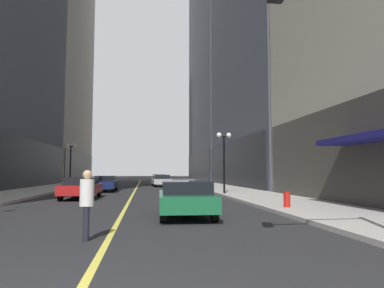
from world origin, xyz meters
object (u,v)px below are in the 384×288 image
object	(u,v)px
car_green	(185,197)
street_lamp_left_far	(71,155)
car_blue	(159,179)
pedestrian_in_white_shirt	(87,199)
street_lamp_right_mid	(224,149)
fire_hydrant_right	(287,201)
car_silver	(161,180)
car_navy	(105,183)
car_red	(82,187)

from	to	relation	value
car_green	street_lamp_left_far	xyz separation A→B (m)	(-8.77, 22.52, 2.54)
car_green	car_blue	bearing A→B (deg)	89.48
pedestrian_in_white_shirt	street_lamp_right_mid	size ratio (longest dim) A/B	0.38
car_blue	street_lamp_left_far	distance (m)	14.90
fire_hydrant_right	car_silver	bearing A→B (deg)	99.54
car_green	car_navy	distance (m)	17.94
pedestrian_in_white_shirt	street_lamp_left_far	xyz separation A→B (m)	(-5.88, 26.68, 2.27)
car_red	car_silver	bearing A→B (deg)	71.71
street_lamp_right_mid	fire_hydrant_right	xyz separation A→B (m)	(0.50, -9.74, -2.86)
car_green	pedestrian_in_white_shirt	bearing A→B (deg)	-124.88
car_green	street_lamp_right_mid	distance (m)	12.10
car_red	street_lamp_left_far	xyz separation A→B (m)	(-3.40, 13.15, 2.54)
car_silver	pedestrian_in_white_shirt	distance (m)	30.85
car_green	car_red	distance (m)	10.80
car_red	car_navy	distance (m)	7.93
pedestrian_in_white_shirt	street_lamp_right_mid	world-z (taller)	street_lamp_right_mid
car_red	street_lamp_right_mid	size ratio (longest dim) A/B	1.04
car_green	car_silver	size ratio (longest dim) A/B	0.99
car_green	street_lamp_right_mid	size ratio (longest dim) A/B	1.04
car_blue	fire_hydrant_right	bearing A→B (deg)	-82.65
car_red	pedestrian_in_white_shirt	world-z (taller)	pedestrian_in_white_shirt
car_silver	pedestrian_in_white_shirt	world-z (taller)	pedestrian_in_white_shirt
car_green	fire_hydrant_right	size ratio (longest dim) A/B	5.77
car_blue	street_lamp_left_far	xyz separation A→B (m)	(-9.08, -11.53, 2.54)
car_green	car_silver	distance (m)	26.53
car_green	street_lamp_right_mid	world-z (taller)	street_lamp_right_mid
car_navy	fire_hydrant_right	size ratio (longest dim) A/B	5.75
car_green	pedestrian_in_white_shirt	size ratio (longest dim) A/B	2.72
car_red	pedestrian_in_white_shirt	distance (m)	13.75
car_silver	pedestrian_in_white_shirt	xyz separation A→B (m)	(-3.20, -30.69, 0.27)
car_silver	car_blue	world-z (taller)	same
car_silver	street_lamp_right_mid	distance (m)	16.05
pedestrian_in_white_shirt	car_navy	bearing A→B (deg)	95.14
pedestrian_in_white_shirt	street_lamp_right_mid	bearing A→B (deg)	65.62
street_lamp_right_mid	fire_hydrant_right	size ratio (longest dim) A/B	5.54
car_red	car_silver	xyz separation A→B (m)	(5.67, 17.16, 0.00)
street_lamp_left_far	fire_hydrant_right	world-z (taller)	street_lamp_left_far
car_green	car_blue	distance (m)	34.06
car_navy	car_blue	size ratio (longest dim) A/B	1.07
car_red	street_lamp_left_far	world-z (taller)	street_lamp_left_far
car_navy	pedestrian_in_white_shirt	world-z (taller)	pedestrian_in_white_shirt
car_navy	car_blue	bearing A→B (deg)	72.98
car_red	street_lamp_left_far	distance (m)	13.82
car_red	fire_hydrant_right	size ratio (longest dim) A/B	5.78
car_green	pedestrian_in_white_shirt	distance (m)	5.07
car_red	car_silver	world-z (taller)	same
car_green	pedestrian_in_white_shirt	xyz separation A→B (m)	(-2.90, -4.15, 0.27)
car_blue	street_lamp_right_mid	world-z (taller)	street_lamp_right_mid
car_silver	street_lamp_left_far	world-z (taller)	street_lamp_left_far
car_red	car_silver	distance (m)	18.08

